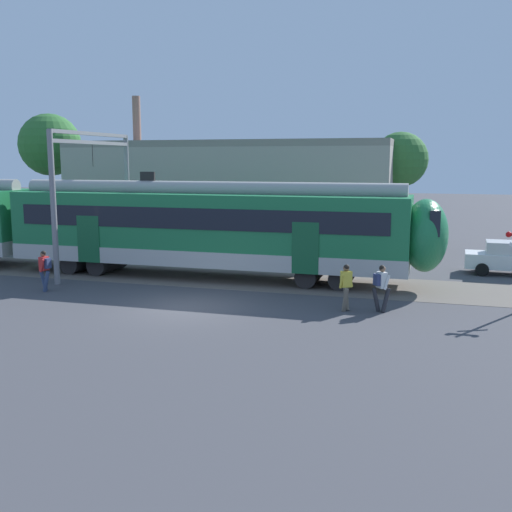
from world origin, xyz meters
TOP-DOWN VIEW (x-y plane):
  - ground_plane at (0.00, 0.00)m, footprint 160.00×160.00m
  - track_bed at (-12.44, 5.55)m, footprint 80.00×4.40m
  - commuter_train at (-9.95, 5.55)m, footprint 38.05×3.07m
  - pedestrian_red at (-6.53, 0.99)m, footprint 0.63×0.55m
  - pedestrian_yellow at (5.56, 1.26)m, footprint 0.49×0.71m
  - pedestrian_white at (6.74, 1.44)m, footprint 0.71×0.51m
  - parked_car_white at (11.89, 10.15)m, footprint 4.06×1.89m
  - catenary_gantry at (-6.92, 5.55)m, footprint 0.24×6.64m
  - background_building at (-3.81, 15.42)m, footprint 19.79×5.00m
  - street_tree_right at (6.41, 17.02)m, footprint 3.20×3.20m
  - street_tree_left at (-16.18, 15.46)m, footprint 4.07×4.07m

SIDE VIEW (x-z plane):
  - ground_plane at x=0.00m, z-range 0.00..0.00m
  - track_bed at x=-12.44m, z-range 0.00..0.01m
  - parked_car_white at x=11.89m, z-range 0.01..1.55m
  - pedestrian_yellow at x=5.56m, z-range 0.13..1.80m
  - pedestrian_red at x=-6.53m, z-range 0.16..1.82m
  - pedestrian_white at x=6.74m, z-range 0.16..1.82m
  - commuter_train at x=-9.95m, z-range -0.11..4.62m
  - background_building at x=-3.81m, z-range -1.39..7.81m
  - catenary_gantry at x=-6.92m, z-range 1.05..7.58m
  - street_tree_right at x=6.41m, z-range 1.80..8.68m
  - street_tree_left at x=-16.18m, z-range 2.08..10.37m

